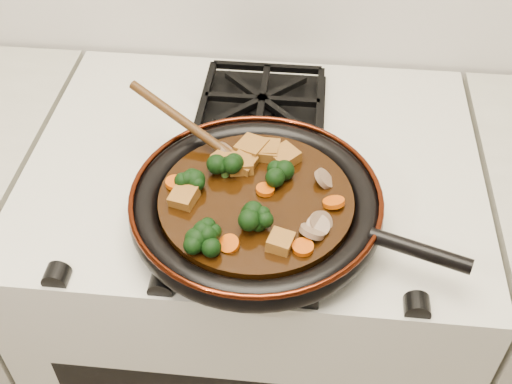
# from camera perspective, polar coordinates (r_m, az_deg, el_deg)

# --- Properties ---
(stove) EXTENTS (0.76, 0.60, 0.90)m
(stove) POSITION_cam_1_polar(r_m,az_deg,el_deg) (1.42, -0.12, -10.73)
(stove) COLOR beige
(stove) RESTS_ON ground
(burner_grate_front) EXTENTS (0.23, 0.23, 0.03)m
(burner_grate_front) POSITION_cam_1_polar(r_m,az_deg,el_deg) (0.98, -1.01, -1.94)
(burner_grate_front) COLOR black
(burner_grate_front) RESTS_ON stove
(burner_grate_back) EXTENTS (0.23, 0.23, 0.03)m
(burner_grate_back) POSITION_cam_1_polar(r_m,az_deg,el_deg) (1.18, 0.55, 7.90)
(burner_grate_back) COLOR black
(burner_grate_back) RESTS_ON stove
(skillet) EXTENTS (0.49, 0.37, 0.05)m
(skillet) POSITION_cam_1_polar(r_m,az_deg,el_deg) (0.95, 0.10, -1.16)
(skillet) COLOR black
(skillet) RESTS_ON burner_grate_front
(braising_sauce) EXTENTS (0.29, 0.29, 0.02)m
(braising_sauce) POSITION_cam_1_polar(r_m,az_deg,el_deg) (0.94, 0.00, -0.91)
(braising_sauce) COLOR black
(braising_sauce) RESTS_ON skillet
(tofu_cube_0) EXTENTS (0.04, 0.05, 0.03)m
(tofu_cube_0) POSITION_cam_1_polar(r_m,az_deg,el_deg) (0.93, -6.42, -0.47)
(tofu_cube_0) COLOR brown
(tofu_cube_0) RESTS_ON braising_sauce
(tofu_cube_1) EXTENTS (0.04, 0.05, 0.02)m
(tofu_cube_1) POSITION_cam_1_polar(r_m,az_deg,el_deg) (0.98, -1.37, 2.47)
(tofu_cube_1) COLOR brown
(tofu_cube_1) RESTS_ON braising_sauce
(tofu_cube_2) EXTENTS (0.06, 0.06, 0.03)m
(tofu_cube_2) POSITION_cam_1_polar(r_m,az_deg,el_deg) (1.00, -0.36, 3.86)
(tofu_cube_2) COLOR brown
(tofu_cube_2) RESTS_ON braising_sauce
(tofu_cube_3) EXTENTS (0.06, 0.06, 0.03)m
(tofu_cube_3) POSITION_cam_1_polar(r_m,az_deg,el_deg) (0.99, 2.56, 3.13)
(tofu_cube_3) COLOR brown
(tofu_cube_3) RESTS_ON braising_sauce
(tofu_cube_4) EXTENTS (0.04, 0.04, 0.02)m
(tofu_cube_4) POSITION_cam_1_polar(r_m,az_deg,el_deg) (1.00, 0.97, 3.64)
(tofu_cube_4) COLOR brown
(tofu_cube_4) RESTS_ON braising_sauce
(tofu_cube_5) EXTENTS (0.04, 0.04, 0.03)m
(tofu_cube_5) POSITION_cam_1_polar(r_m,az_deg,el_deg) (1.00, 0.92, 3.63)
(tofu_cube_5) COLOR brown
(tofu_cube_5) RESTS_ON braising_sauce
(tofu_cube_6) EXTENTS (0.04, 0.04, 0.02)m
(tofu_cube_6) POSITION_cam_1_polar(r_m,az_deg,el_deg) (0.87, 2.18, -4.48)
(tofu_cube_6) COLOR brown
(tofu_cube_6) RESTS_ON braising_sauce
(tofu_cube_7) EXTENTS (0.05, 0.05, 0.02)m
(tofu_cube_7) POSITION_cam_1_polar(r_m,az_deg,el_deg) (0.98, -1.15, 2.51)
(tofu_cube_7) COLOR brown
(tofu_cube_7) RESTS_ON braising_sauce
(tofu_cube_8) EXTENTS (0.05, 0.05, 0.02)m
(tofu_cube_8) POSITION_cam_1_polar(r_m,az_deg,el_deg) (0.99, -2.78, 2.92)
(tofu_cube_8) COLOR brown
(tofu_cube_8) RESTS_ON braising_sauce
(broccoli_floret_0) EXTENTS (0.09, 0.08, 0.07)m
(broccoli_floret_0) POSITION_cam_1_polar(r_m,az_deg,el_deg) (0.88, -4.41, -3.41)
(broccoli_floret_0) COLOR black
(broccoli_floret_0) RESTS_ON braising_sauce
(broccoli_floret_1) EXTENTS (0.09, 0.09, 0.07)m
(broccoli_floret_1) POSITION_cam_1_polar(r_m,az_deg,el_deg) (0.95, 1.78, 1.55)
(broccoli_floret_1) COLOR black
(broccoli_floret_1) RESTS_ON braising_sauce
(broccoli_floret_2) EXTENTS (0.08, 0.09, 0.06)m
(broccoli_floret_2) POSITION_cam_1_polar(r_m,az_deg,el_deg) (0.96, -2.78, 2.02)
(broccoli_floret_2) COLOR black
(broccoli_floret_2) RESTS_ON braising_sauce
(broccoli_floret_3) EXTENTS (0.09, 0.08, 0.07)m
(broccoli_floret_3) POSITION_cam_1_polar(r_m,az_deg,el_deg) (0.95, -5.79, 0.82)
(broccoli_floret_3) COLOR black
(broccoli_floret_3) RESTS_ON braising_sauce
(broccoli_floret_4) EXTENTS (0.08, 0.08, 0.06)m
(broccoli_floret_4) POSITION_cam_1_polar(r_m,az_deg,el_deg) (0.87, -4.76, -4.45)
(broccoli_floret_4) COLOR black
(broccoli_floret_4) RESTS_ON braising_sauce
(broccoli_floret_5) EXTENTS (0.08, 0.07, 0.07)m
(broccoli_floret_5) POSITION_cam_1_polar(r_m,az_deg,el_deg) (0.89, 0.03, -2.56)
(broccoli_floret_5) COLOR black
(broccoli_floret_5) RESTS_ON braising_sauce
(carrot_coin_0) EXTENTS (0.03, 0.03, 0.01)m
(carrot_coin_0) POSITION_cam_1_polar(r_m,az_deg,el_deg) (0.87, 4.19, -4.91)
(carrot_coin_0) COLOR #C44705
(carrot_coin_0) RESTS_ON braising_sauce
(carrot_coin_1) EXTENTS (0.03, 0.03, 0.01)m
(carrot_coin_1) POSITION_cam_1_polar(r_m,az_deg,el_deg) (0.94, 0.82, 0.21)
(carrot_coin_1) COLOR #C44705
(carrot_coin_1) RESTS_ON braising_sauce
(carrot_coin_2) EXTENTS (0.03, 0.03, 0.02)m
(carrot_coin_2) POSITION_cam_1_polar(r_m,az_deg,el_deg) (0.93, 6.93, -0.92)
(carrot_coin_2) COLOR #C44705
(carrot_coin_2) RESTS_ON braising_sauce
(carrot_coin_3) EXTENTS (0.03, 0.03, 0.01)m
(carrot_coin_3) POSITION_cam_1_polar(r_m,az_deg,el_deg) (0.96, -7.17, 0.82)
(carrot_coin_3) COLOR #C44705
(carrot_coin_3) RESTS_ON braising_sauce
(carrot_coin_4) EXTENTS (0.03, 0.03, 0.02)m
(carrot_coin_4) POSITION_cam_1_polar(r_m,az_deg,el_deg) (0.87, -2.40, -4.65)
(carrot_coin_4) COLOR #C44705
(carrot_coin_4) RESTS_ON braising_sauce
(mushroom_slice_0) EXTENTS (0.04, 0.04, 0.03)m
(mushroom_slice_0) POSITION_cam_1_polar(r_m,az_deg,el_deg) (1.00, -2.65, 3.69)
(mushroom_slice_0) COLOR #7F6249
(mushroom_slice_0) RESTS_ON braising_sauce
(mushroom_slice_1) EXTENTS (0.05, 0.05, 0.02)m
(mushroom_slice_1) POSITION_cam_1_polar(r_m,az_deg,el_deg) (0.88, 5.02, -3.53)
(mushroom_slice_1) COLOR #7F6249
(mushroom_slice_1) RESTS_ON braising_sauce
(mushroom_slice_2) EXTENTS (0.04, 0.04, 0.02)m
(mushroom_slice_2) POSITION_cam_1_polar(r_m,az_deg,el_deg) (0.89, 5.52, -3.04)
(mushroom_slice_2) COLOR #7F6249
(mushroom_slice_2) RESTS_ON braising_sauce
(mushroom_slice_3) EXTENTS (0.05, 0.04, 0.03)m
(mushroom_slice_3) POSITION_cam_1_polar(r_m,az_deg,el_deg) (0.90, 5.76, -2.75)
(mushroom_slice_3) COLOR #7F6249
(mushroom_slice_3) RESTS_ON braising_sauce
(mushroom_slice_4) EXTENTS (0.03, 0.04, 0.03)m
(mushroom_slice_4) POSITION_cam_1_polar(r_m,az_deg,el_deg) (0.96, 6.08, 1.17)
(mushroom_slice_4) COLOR #7F6249
(mushroom_slice_4) RESTS_ON braising_sauce
(wooden_spoon) EXTENTS (0.13, 0.09, 0.21)m
(wooden_spoon) POSITION_cam_1_polar(r_m,az_deg,el_deg) (1.00, -4.34, 4.76)
(wooden_spoon) COLOR #40250D
(wooden_spoon) RESTS_ON braising_sauce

